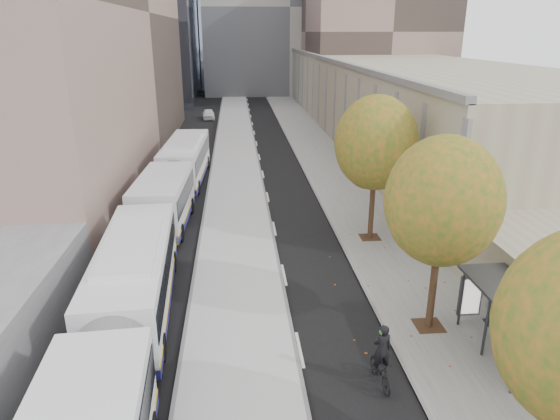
{
  "coord_description": "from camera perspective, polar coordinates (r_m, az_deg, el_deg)",
  "views": [
    {
      "loc": [
        -3.74,
        -3.39,
        11.01
      ],
      "look_at": [
        -1.64,
        20.27,
        2.5
      ],
      "focal_mm": 32.0,
      "sensor_mm": 36.0,
      "label": 1
    }
  ],
  "objects": [
    {
      "name": "distant_car",
      "position": [
        68.27,
        -8.17,
        10.79
      ],
      "size": [
        1.83,
        3.95,
        1.31
      ],
      "primitive_type": "imported",
      "rotation": [
        0.0,
        0.0,
        0.07
      ],
      "color": "white",
      "rests_on": "ground"
    },
    {
      "name": "bus_far",
      "position": [
        35.43,
        -11.62,
        4.05
      ],
      "size": [
        3.51,
        18.7,
        3.1
      ],
      "rotation": [
        0.0,
        0.0,
        -0.04
      ],
      "color": "silver",
      "rests_on": "ground"
    },
    {
      "name": "sidewalk",
      "position": [
        40.69,
        6.28,
        3.95
      ],
      "size": [
        4.75,
        150.0,
        0.08
      ],
      "primitive_type": "cube",
      "color": "slate",
      "rests_on": "ground"
    },
    {
      "name": "tree_c",
      "position": [
        18.86,
        18.12,
        0.93
      ],
      "size": [
        4.2,
        4.2,
        7.28
      ],
      "color": "#2F1F13",
      "rests_on": "sidewalk"
    },
    {
      "name": "cyclist",
      "position": [
        17.32,
        11.46,
        -16.72
      ],
      "size": [
        0.69,
        1.79,
        2.24
      ],
      "rotation": [
        0.0,
        0.0,
        0.1
      ],
      "color": "black",
      "rests_on": "ground"
    },
    {
      "name": "building_far_block",
      "position": [
        99.94,
        0.56,
        21.99
      ],
      "size": [
        30.0,
        18.0,
        30.0
      ],
      "primitive_type": "cube",
      "color": "#9E9B92",
      "rests_on": "ground"
    },
    {
      "name": "building_tan",
      "position": [
        70.43,
        11.12,
        13.64
      ],
      "size": [
        18.0,
        92.0,
        8.0
      ],
      "primitive_type": "cube",
      "color": "gray",
      "rests_on": "ground"
    },
    {
      "name": "tree_d",
      "position": [
        27.0,
        10.91,
        7.51
      ],
      "size": [
        4.4,
        4.4,
        7.6
      ],
      "color": "#2F1F13",
      "rests_on": "sidewalk"
    },
    {
      "name": "bus_shelter",
      "position": [
        19.3,
        25.27,
        -9.55
      ],
      "size": [
        1.9,
        4.4,
        2.53
      ],
      "color": "#383A3F",
      "rests_on": "sidewalk"
    },
    {
      "name": "bus_near",
      "position": [
        17.76,
        -17.86,
        -13.14
      ],
      "size": [
        3.64,
        18.27,
        3.03
      ],
      "rotation": [
        0.0,
        0.0,
        0.06
      ],
      "color": "silver",
      "rests_on": "ground"
    },
    {
      "name": "bus_platform",
      "position": [
        39.91,
        -5.09,
        3.73
      ],
      "size": [
        4.25,
        150.0,
        0.15
      ],
      "primitive_type": "cube",
      "color": "silver",
      "rests_on": "ground"
    }
  ]
}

